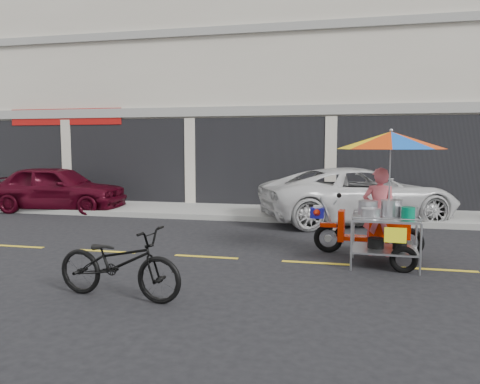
% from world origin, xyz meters
% --- Properties ---
extents(ground, '(90.00, 90.00, 0.00)m').
position_xyz_m(ground, '(0.00, 0.00, 0.00)').
color(ground, black).
extents(sidewalk, '(45.00, 3.00, 0.15)m').
position_xyz_m(sidewalk, '(0.00, 5.50, 0.07)').
color(sidewalk, gray).
rests_on(sidewalk, ground).
extents(shophouse_block, '(36.00, 8.11, 10.40)m').
position_xyz_m(shophouse_block, '(2.82, 10.59, 4.24)').
color(shophouse_block, beige).
rests_on(shophouse_block, ground).
extents(centerline, '(42.00, 0.10, 0.01)m').
position_xyz_m(centerline, '(0.00, 0.00, 0.00)').
color(centerline, gold).
rests_on(centerline, ground).
extents(maroon_sedan, '(4.30, 2.01, 1.42)m').
position_xyz_m(maroon_sedan, '(-8.24, 4.70, 0.71)').
color(maroon_sedan, '#3E0412').
rests_on(maroon_sedan, ground).
extents(white_pickup, '(5.73, 4.34, 1.45)m').
position_xyz_m(white_pickup, '(0.82, 4.68, 0.72)').
color(white_pickup, silver).
rests_on(white_pickup, ground).
extents(near_bicycle, '(1.91, 0.85, 0.97)m').
position_xyz_m(near_bicycle, '(-2.46, -2.47, 0.49)').
color(near_bicycle, black).
rests_on(near_bicycle, ground).
extents(food_vendor_rig, '(2.30, 1.93, 2.33)m').
position_xyz_m(food_vendor_rig, '(1.12, 0.37, 1.46)').
color(food_vendor_rig, black).
rests_on(food_vendor_rig, ground).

